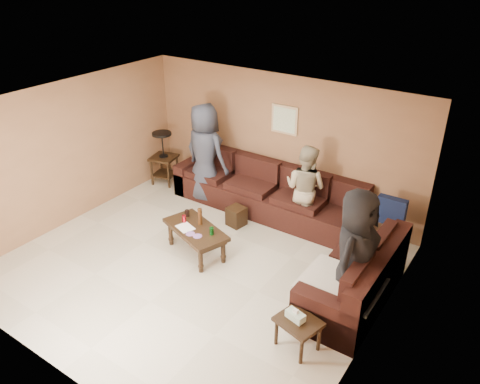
{
  "coord_description": "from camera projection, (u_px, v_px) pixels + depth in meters",
  "views": [
    {
      "loc": [
        3.91,
        -4.53,
        4.4
      ],
      "look_at": [
        0.25,
        0.85,
        1.0
      ],
      "focal_mm": 35.0,
      "sensor_mm": 36.0,
      "label": 1
    }
  ],
  "objects": [
    {
      "name": "room",
      "position": [
        191.0,
        169.0,
        6.53
      ],
      "size": [
        5.6,
        5.5,
        2.5
      ],
      "color": "beige",
      "rests_on": "ground"
    },
    {
      "name": "sectional_sofa",
      "position": [
        290.0,
        221.0,
        7.86
      ],
      "size": [
        4.65,
        2.9,
        0.97
      ],
      "color": "black",
      "rests_on": "ground"
    },
    {
      "name": "coffee_table",
      "position": [
        196.0,
        232.0,
        7.42
      ],
      "size": [
        1.26,
        0.92,
        0.76
      ],
      "rotation": [
        0.0,
        0.0,
        -0.34
      ],
      "color": "black",
      "rests_on": "ground"
    },
    {
      "name": "end_table_left",
      "position": [
        164.0,
        157.0,
        9.63
      ],
      "size": [
        0.59,
        0.59,
        1.11
      ],
      "rotation": [
        0.0,
        0.0,
        0.24
      ],
      "color": "black",
      "rests_on": "ground"
    },
    {
      "name": "side_table_right",
      "position": [
        298.0,
        323.0,
        5.65
      ],
      "size": [
        0.6,
        0.54,
        0.57
      ],
      "rotation": [
        0.0,
        0.0,
        -0.25
      ],
      "color": "black",
      "rests_on": "ground"
    },
    {
      "name": "waste_bin",
      "position": [
        236.0,
        216.0,
        8.3
      ],
      "size": [
        0.33,
        0.33,
        0.34
      ],
      "primitive_type": "cube",
      "rotation": [
        0.0,
        0.0,
        -0.18
      ],
      "color": "black",
      "rests_on": "ground"
    },
    {
      "name": "wall_art",
      "position": [
        285.0,
        120.0,
        8.28
      ],
      "size": [
        0.52,
        0.04,
        0.52
      ],
      "color": "tan",
      "rests_on": "ground"
    },
    {
      "name": "person_left",
      "position": [
        205.0,
        153.0,
        8.82
      ],
      "size": [
        0.99,
        0.7,
        1.92
      ],
      "primitive_type": "imported",
      "rotation": [
        0.0,
        0.0,
        3.04
      ],
      "color": "#313644",
      "rests_on": "ground"
    },
    {
      "name": "person_middle",
      "position": [
        305.0,
        188.0,
        7.94
      ],
      "size": [
        0.78,
        0.62,
        1.55
      ],
      "primitive_type": "imported",
      "rotation": [
        0.0,
        0.0,
        3.09
      ],
      "color": "tan",
      "rests_on": "ground"
    },
    {
      "name": "person_right",
      "position": [
        354.0,
        255.0,
        5.97
      ],
      "size": [
        0.59,
        0.9,
        1.84
      ],
      "primitive_type": "imported",
      "rotation": [
        0.0,
        0.0,
        1.57
      ],
      "color": "black",
      "rests_on": "ground"
    }
  ]
}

